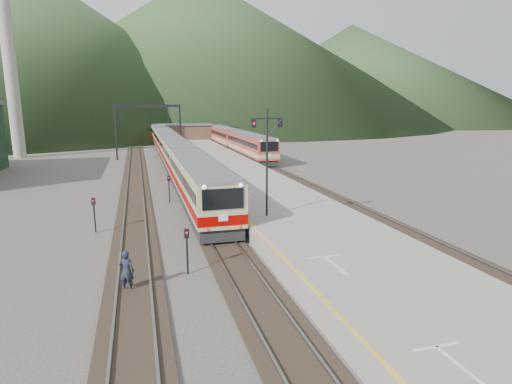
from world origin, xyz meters
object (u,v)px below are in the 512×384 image
object	(u,v)px
worker	(127,271)
second_train	(235,141)
signal_mast	(267,152)
main_train	(170,146)

from	to	relation	value
worker	second_train	bearing A→B (deg)	-83.25
signal_mast	main_train	bearing A→B (deg)	95.05
signal_mast	second_train	bearing A→B (deg)	79.77
main_train	signal_mast	size ratio (longest dim) A/B	11.76
main_train	signal_mast	distance (m)	38.02
worker	signal_mast	bearing A→B (deg)	-115.64
second_train	signal_mast	distance (m)	46.10
signal_mast	worker	bearing A→B (deg)	-140.12
main_train	signal_mast	bearing A→B (deg)	-84.95
worker	main_train	bearing A→B (deg)	-72.21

